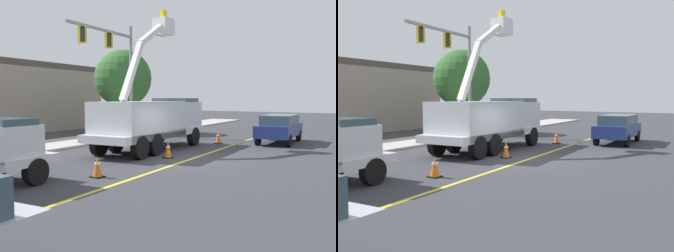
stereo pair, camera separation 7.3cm
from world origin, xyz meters
TOP-DOWN VIEW (x-y plane):
  - ground at (0.00, 0.00)m, footprint 120.00×120.00m
  - sidewalk_far_side at (-1.19, 8.85)m, footprint 59.95×11.55m
  - lane_centre_stripe at (0.00, 0.00)m, footprint 49.58×6.81m
  - utility_bucket_truck at (1.71, 3.31)m, footprint 8.46×3.57m
  - passing_minivan at (8.57, -1.00)m, footprint 5.01×2.52m
  - traffic_cone_mid_front at (-4.84, 0.53)m, footprint 0.40×0.40m
  - traffic_cone_mid_rear at (-0.02, 1.07)m, footprint 0.40×0.40m
  - traffic_cone_trailing at (6.19, 1.86)m, footprint 0.40×0.40m
  - traffic_signal_mast at (4.52, 8.59)m, footprint 6.36×1.07m
  - street_tree_right at (8.48, 11.56)m, footprint 4.51×4.51m

SIDE VIEW (x-z plane):
  - ground at x=0.00m, z-range 0.00..0.00m
  - lane_centre_stripe at x=0.00m, z-range 0.00..0.01m
  - sidewalk_far_side at x=-1.19m, z-range 0.00..0.12m
  - traffic_cone_mid_front at x=-4.84m, z-range -0.01..0.74m
  - traffic_cone_trailing at x=6.19m, z-range -0.01..0.76m
  - traffic_cone_mid_rear at x=-0.02m, z-range -0.01..0.77m
  - passing_minivan at x=8.57m, z-range 0.13..1.82m
  - utility_bucket_truck at x=1.71m, z-range -2.13..5.38m
  - street_tree_right at x=8.48m, z-range 0.99..7.49m
  - traffic_signal_mast at x=4.52m, z-range 1.44..9.10m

